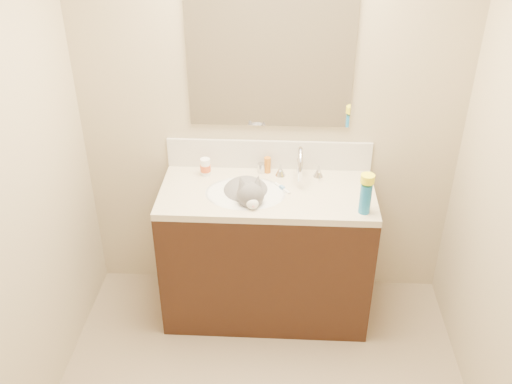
# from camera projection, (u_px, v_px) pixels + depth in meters

# --- Properties ---
(room_shell) EXTENTS (2.24, 2.54, 2.52)m
(room_shell) POSITION_uv_depth(u_px,v_px,m) (259.00, 181.00, 2.02)
(room_shell) COLOR tan
(room_shell) RESTS_ON ground
(vanity_cabinet) EXTENTS (1.20, 0.55, 0.82)m
(vanity_cabinet) POSITION_uv_depth(u_px,v_px,m) (266.00, 255.00, 3.41)
(vanity_cabinet) COLOR black
(vanity_cabinet) RESTS_ON ground
(counter_slab) EXTENTS (1.20, 0.55, 0.04)m
(counter_slab) POSITION_uv_depth(u_px,v_px,m) (267.00, 194.00, 3.18)
(counter_slab) COLOR beige
(counter_slab) RESTS_ON vanity_cabinet
(basin) EXTENTS (0.45, 0.36, 0.14)m
(basin) POSITION_uv_depth(u_px,v_px,m) (246.00, 204.00, 3.19)
(basin) COLOR white
(basin) RESTS_ON vanity_cabinet
(faucet) EXTENTS (0.28, 0.20, 0.21)m
(faucet) POSITION_uv_depth(u_px,v_px,m) (300.00, 166.00, 3.24)
(faucet) COLOR silver
(faucet) RESTS_ON counter_slab
(cat) EXTENTS (0.38, 0.42, 0.32)m
(cat) POSITION_uv_depth(u_px,v_px,m) (247.00, 197.00, 3.18)
(cat) COLOR #595659
(cat) RESTS_ON basin
(backsplash) EXTENTS (1.20, 0.02, 0.18)m
(backsplash) POSITION_uv_depth(u_px,v_px,m) (269.00, 155.00, 3.35)
(backsplash) COLOR silver
(backsplash) RESTS_ON counter_slab
(mirror) EXTENTS (0.90, 0.02, 0.80)m
(mirror) POSITION_uv_depth(u_px,v_px,m) (270.00, 57.00, 3.05)
(mirror) COLOR white
(mirror) RESTS_ON room_shell
(pill_bottle) EXTENTS (0.08, 0.08, 0.10)m
(pill_bottle) POSITION_uv_depth(u_px,v_px,m) (205.00, 167.00, 3.30)
(pill_bottle) COLOR white
(pill_bottle) RESTS_ON counter_slab
(pill_label) EXTENTS (0.08, 0.08, 0.04)m
(pill_label) POSITION_uv_depth(u_px,v_px,m) (205.00, 168.00, 3.31)
(pill_label) COLOR #D15122
(pill_label) RESTS_ON pill_bottle
(silver_jar) EXTENTS (0.06, 0.06, 0.06)m
(silver_jar) POSITION_uv_depth(u_px,v_px,m) (262.00, 168.00, 3.34)
(silver_jar) COLOR #B7B7BC
(silver_jar) RESTS_ON counter_slab
(amber_bottle) EXTENTS (0.04, 0.04, 0.10)m
(amber_bottle) POSITION_uv_depth(u_px,v_px,m) (267.00, 165.00, 3.33)
(amber_bottle) COLOR #C56B17
(amber_bottle) RESTS_ON counter_slab
(toothbrush) EXTENTS (0.09, 0.12, 0.01)m
(toothbrush) POSITION_uv_depth(u_px,v_px,m) (282.00, 188.00, 3.19)
(toothbrush) COLOR white
(toothbrush) RESTS_ON counter_slab
(toothbrush_head) EXTENTS (0.03, 0.04, 0.02)m
(toothbrush_head) POSITION_uv_depth(u_px,v_px,m) (282.00, 188.00, 3.19)
(toothbrush_head) COLOR #5C90C4
(toothbrush_head) RESTS_ON counter_slab
(spray_can) EXTENTS (0.07, 0.07, 0.17)m
(spray_can) POSITION_uv_depth(u_px,v_px,m) (365.00, 199.00, 2.95)
(spray_can) COLOR #1970B2
(spray_can) RESTS_ON counter_slab
(spray_cap) EXTENTS (0.08, 0.08, 0.04)m
(spray_cap) POSITION_uv_depth(u_px,v_px,m) (368.00, 179.00, 2.88)
(spray_cap) COLOR #FFF81A
(spray_cap) RESTS_ON spray_can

